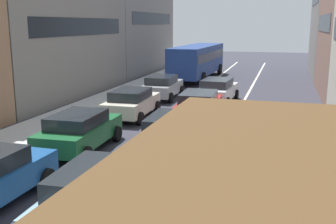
# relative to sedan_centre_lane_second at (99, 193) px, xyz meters

# --- Properties ---
(sidewalk_left) EXTENTS (2.60, 64.00, 0.14)m
(sidewalk_left) POSITION_rel_sedan_centre_lane_second_xyz_m (-6.60, 13.73, -0.73)
(sidewalk_left) COLOR #BBBBBB
(sidewalk_left) RESTS_ON ground
(lane_stripe_left) EXTENTS (0.16, 60.00, 0.01)m
(lane_stripe_left) POSITION_rel_sedan_centre_lane_second_xyz_m (-1.60, 13.73, -0.79)
(lane_stripe_left) COLOR silver
(lane_stripe_left) RESTS_ON ground
(lane_stripe_right) EXTENTS (0.16, 60.00, 0.01)m
(lane_stripe_right) POSITION_rel_sedan_centre_lane_second_xyz_m (1.80, 13.73, -0.79)
(lane_stripe_right) COLOR silver
(lane_stripe_right) RESTS_ON ground
(building_row_left) EXTENTS (7.20, 43.90, 9.83)m
(building_row_left) POSITION_rel_sedan_centre_lane_second_xyz_m (-11.90, 16.87, 3.62)
(building_row_left) COLOR #9E7556
(building_row_left) RESTS_ON ground
(sedan_centre_lane_second) EXTENTS (2.23, 4.38, 1.49)m
(sedan_centre_lane_second) POSITION_rel_sedan_centre_lane_second_xyz_m (0.00, 0.00, 0.00)
(sedan_centre_lane_second) COLOR #759EB7
(sedan_centre_lane_second) RESTS_ON ground
(hatchback_centre_lane_third) EXTENTS (2.19, 4.36, 1.49)m
(hatchback_centre_lane_third) POSITION_rel_sedan_centre_lane_second_xyz_m (0.24, 5.86, 0.00)
(hatchback_centre_lane_third) COLOR black
(hatchback_centre_lane_third) RESTS_ON ground
(sedan_left_lane_third) EXTENTS (2.17, 4.36, 1.49)m
(sedan_left_lane_third) POSITION_rel_sedan_centre_lane_second_xyz_m (-3.25, 5.19, 0.00)
(sedan_left_lane_third) COLOR #19592D
(sedan_left_lane_third) RESTS_ON ground
(coupe_centre_lane_fourth) EXTENTS (2.17, 4.36, 1.49)m
(coupe_centre_lane_fourth) POSITION_rel_sedan_centre_lane_second_xyz_m (0.15, 11.17, 0.00)
(coupe_centre_lane_fourth) COLOR #A51E1E
(coupe_centre_lane_fourth) RESTS_ON ground
(sedan_left_lane_fourth) EXTENTS (2.13, 4.33, 1.49)m
(sedan_left_lane_fourth) POSITION_rel_sedan_centre_lane_second_xyz_m (-3.34, 10.99, 0.00)
(sedan_left_lane_fourth) COLOR beige
(sedan_left_lane_fourth) RESTS_ON ground
(sedan_centre_lane_fifth) EXTENTS (2.27, 4.40, 1.49)m
(sedan_centre_lane_fifth) POSITION_rel_sedan_centre_lane_second_xyz_m (0.25, 16.22, 0.00)
(sedan_centre_lane_fifth) COLOR silver
(sedan_centre_lane_fifth) RESTS_ON ground
(sedan_left_lane_fifth) EXTENTS (2.14, 4.34, 1.49)m
(sedan_left_lane_fifth) POSITION_rel_sedan_centre_lane_second_xyz_m (-3.42, 16.73, 0.00)
(sedan_left_lane_fifth) COLOR gray
(sedan_left_lane_fifth) RESTS_ON ground
(sedan_right_lane_behind_truck) EXTENTS (2.24, 4.39, 1.49)m
(sedan_right_lane_behind_truck) POSITION_rel_sedan_centre_lane_second_xyz_m (3.66, 3.49, 0.00)
(sedan_right_lane_behind_truck) COLOR #B29319
(sedan_right_lane_behind_truck) RESTS_ON ground
(bus_mid_queue_primary) EXTENTS (3.11, 10.59, 2.90)m
(bus_mid_queue_primary) POSITION_rel_sedan_centre_lane_second_xyz_m (-3.21, 26.78, 0.96)
(bus_mid_queue_primary) COLOR navy
(bus_mid_queue_primary) RESTS_ON ground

